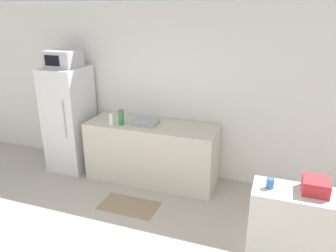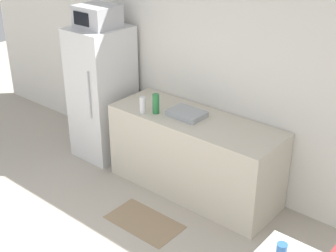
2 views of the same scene
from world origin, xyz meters
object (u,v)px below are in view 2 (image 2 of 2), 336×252
Objects in this scene: jar at (282,250)px; bottle_tall at (156,104)px; microwave at (97,16)px; bottle_short at (143,105)px; refrigerator at (103,93)px.

bottle_tall is at bearing 149.90° from jar.
jar is at bearing -23.62° from microwave.
microwave reaches higher than bottle_short.
refrigerator is 8.96× the size of bottle_short.
microwave is 3.52m from jar.
refrigerator is 3.44m from jar.
jar is (3.15, -1.38, -0.78)m from microwave.
bottle_tall is 1.19× the size of bottle_short.
jar is at bearing -27.11° from bottle_short.
microwave is at bearing -106.09° from refrigerator.
microwave is (-0.00, -0.00, 0.95)m from refrigerator.
bottle_tall is 0.14m from bottle_short.
bottle_short is (0.88, -0.22, -0.79)m from microwave.
microwave reaches higher than bottle_tall.
refrigerator is 7.50× the size of bottle_tall.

